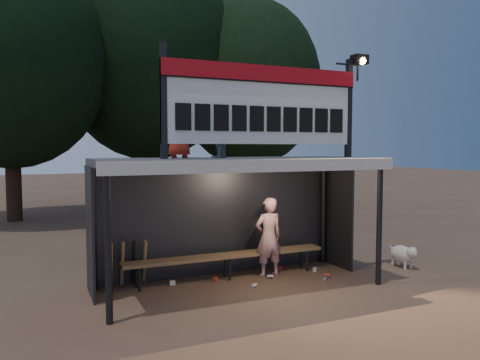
# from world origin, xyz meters

# --- Properties ---
(ground) EXTENTS (80.00, 80.00, 0.00)m
(ground) POSITION_xyz_m (0.00, 0.00, 0.00)
(ground) COLOR brown
(ground) RESTS_ON ground
(player) EXTENTS (0.57, 0.38, 1.54)m
(player) POSITION_xyz_m (0.81, 0.41, 0.77)
(player) COLOR white
(player) RESTS_ON ground
(child_a) EXTENTS (0.60, 0.59, 0.98)m
(child_a) POSITION_xyz_m (-0.36, 0.19, 2.81)
(child_a) COLOR gray
(child_a) RESTS_ON dugout_shelter
(child_b) EXTENTS (0.61, 0.53, 1.06)m
(child_b) POSITION_xyz_m (-0.94, 0.51, 2.85)
(child_b) COLOR #AB281A
(child_b) RESTS_ON dugout_shelter
(dugout_shelter) EXTENTS (5.10, 2.08, 2.32)m
(dugout_shelter) POSITION_xyz_m (0.00, 0.24, 1.85)
(dugout_shelter) COLOR #3F3F41
(dugout_shelter) RESTS_ON ground
(scoreboard_assembly) EXTENTS (4.10, 0.27, 1.99)m
(scoreboard_assembly) POSITION_xyz_m (0.56, -0.01, 3.32)
(scoreboard_assembly) COLOR black
(scoreboard_assembly) RESTS_ON dugout_shelter
(bench) EXTENTS (4.00, 0.35, 0.48)m
(bench) POSITION_xyz_m (0.00, 0.55, 0.43)
(bench) COLOR olive
(bench) RESTS_ON ground
(tree_left) EXTENTS (6.46, 6.46, 9.27)m
(tree_left) POSITION_xyz_m (-4.00, 10.00, 5.51)
(tree_left) COLOR #321F16
(tree_left) RESTS_ON ground
(tree_mid) EXTENTS (7.22, 7.22, 10.36)m
(tree_mid) POSITION_xyz_m (1.00, 11.50, 6.17)
(tree_mid) COLOR black
(tree_mid) RESTS_ON ground
(tree_right) EXTENTS (6.08, 6.08, 8.72)m
(tree_right) POSITION_xyz_m (5.00, 10.50, 5.19)
(tree_right) COLOR #312116
(tree_right) RESTS_ON ground
(dog) EXTENTS (0.36, 0.81, 0.49)m
(dog) POSITION_xyz_m (3.71, -0.13, 0.28)
(dog) COLOR beige
(dog) RESTS_ON ground
(bats) EXTENTS (0.68, 0.35, 0.84)m
(bats) POSITION_xyz_m (-1.83, 0.82, 0.43)
(bats) COLOR #A17A4B
(bats) RESTS_ON ground
(litter) EXTENTS (3.01, 1.10, 0.08)m
(litter) POSITION_xyz_m (0.76, 0.24, 0.04)
(litter) COLOR red
(litter) RESTS_ON ground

